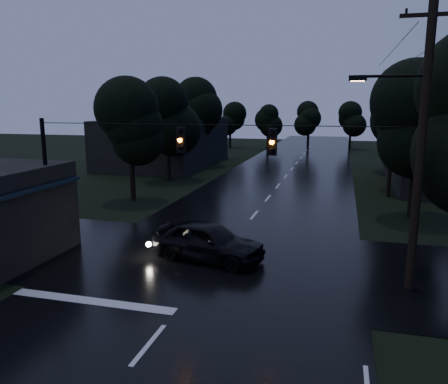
% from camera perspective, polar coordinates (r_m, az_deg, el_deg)
% --- Properties ---
extents(main_road, '(12.00, 120.00, 0.02)m').
position_cam_1_polar(main_road, '(36.04, 7.07, 0.76)').
color(main_road, black).
rests_on(main_road, ground).
extents(cross_street, '(60.00, 9.00, 0.02)m').
position_cam_1_polar(cross_street, '(18.96, -0.80, -8.89)').
color(cross_street, black).
rests_on(cross_street, ground).
extents(building_far_left, '(10.00, 16.00, 5.00)m').
position_cam_1_polar(building_far_left, '(49.07, -7.63, 6.48)').
color(building_far_left, black).
rests_on(building_far_left, ground).
extents(utility_pole_main, '(3.50, 0.30, 10.00)m').
position_cam_1_polar(utility_pole_main, '(16.35, 24.05, 5.83)').
color(utility_pole_main, black).
rests_on(utility_pole_main, ground).
extents(utility_pole_far, '(2.00, 0.30, 7.50)m').
position_cam_1_polar(utility_pole_far, '(33.39, 21.05, 5.98)').
color(utility_pole_far, black).
rests_on(utility_pole_far, ground).
extents(anchor_pole_left, '(0.18, 0.18, 6.00)m').
position_cam_1_polar(anchor_pole_left, '(20.63, -22.11, 0.58)').
color(anchor_pole_left, black).
rests_on(anchor_pole_left, ground).
extents(span_signals, '(15.00, 0.37, 1.12)m').
position_cam_1_polar(span_signals, '(16.72, 0.04, 6.85)').
color(span_signals, black).
rests_on(span_signals, ground).
extents(tree_left_a, '(3.92, 3.92, 8.26)m').
position_cam_1_polar(tree_left_a, '(30.49, -12.14, 8.61)').
color(tree_left_a, black).
rests_on(tree_left_a, ground).
extents(tree_left_b, '(4.20, 4.20, 8.85)m').
position_cam_1_polar(tree_left_b, '(37.99, -7.42, 9.82)').
color(tree_left_b, black).
rests_on(tree_left_b, ground).
extents(tree_left_c, '(4.48, 4.48, 9.44)m').
position_cam_1_polar(tree_left_c, '(47.57, -3.44, 10.62)').
color(tree_left_c, black).
rests_on(tree_left_c, ground).
extents(tree_right_a, '(4.20, 4.20, 8.85)m').
position_cam_1_polar(tree_right_a, '(27.43, 24.00, 8.41)').
color(tree_right_a, black).
rests_on(tree_right_a, ground).
extents(tree_right_b, '(4.48, 4.48, 9.44)m').
position_cam_1_polar(tree_right_b, '(35.42, 23.09, 9.53)').
color(tree_right_b, black).
rests_on(tree_right_b, ground).
extents(tree_right_c, '(4.76, 4.76, 10.03)m').
position_cam_1_polar(tree_right_c, '(45.42, 22.21, 10.27)').
color(tree_right_c, black).
rests_on(tree_right_c, ground).
extents(car, '(5.24, 2.96, 1.68)m').
position_cam_1_polar(car, '(18.76, -2.14, -6.40)').
color(car, black).
rests_on(car, ground).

